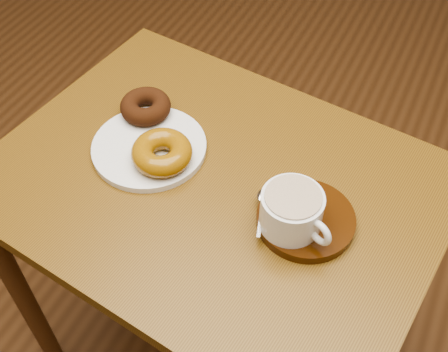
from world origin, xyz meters
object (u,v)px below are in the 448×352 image
at_px(cafe_table, 215,219).
at_px(coffee_cup, 292,211).
at_px(donut_plate, 149,147).
at_px(saucer, 306,219).

bearing_deg(cafe_table, coffee_cup, -8.06).
xyz_separation_m(cafe_table, coffee_cup, (0.16, -0.04, 0.17)).
bearing_deg(coffee_cup, donut_plate, -167.63).
relative_size(cafe_table, saucer, 5.25).
bearing_deg(saucer, cafe_table, 174.20).
xyz_separation_m(saucer, coffee_cup, (-0.02, -0.03, 0.04)).
distance_m(donut_plate, coffee_cup, 0.31).
distance_m(cafe_table, coffee_cup, 0.24).
height_order(cafe_table, saucer, saucer).
bearing_deg(donut_plate, coffee_cup, -10.83).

